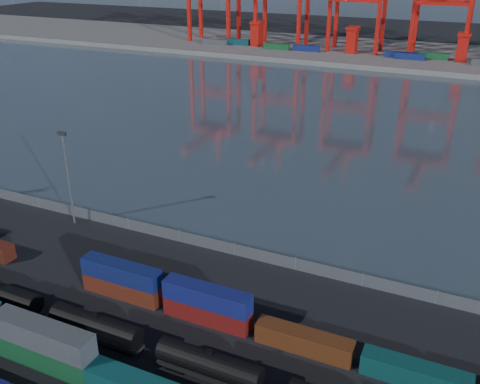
% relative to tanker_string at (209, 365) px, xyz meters
% --- Properties ---
extents(ground, '(700.00, 700.00, 0.00)m').
position_rel_tanker_string_xyz_m(ground, '(-8.77, -3.01, -1.96)').
color(ground, black).
rests_on(ground, ground).
extents(harbor_water, '(700.00, 700.00, 0.00)m').
position_rel_tanker_string_xyz_m(harbor_water, '(-8.77, 101.99, -1.96)').
color(harbor_water, '#313D47').
rests_on(harbor_water, ground).
extents(far_quay, '(700.00, 70.00, 2.00)m').
position_rel_tanker_string_xyz_m(far_quay, '(-8.77, 206.99, -0.96)').
color(far_quay, '#514F4C').
rests_on(far_quay, ground).
extents(container_row_mid, '(142.08, 2.68, 5.70)m').
position_rel_tanker_string_xyz_m(container_row_mid, '(-12.82, -5.86, 0.07)').
color(container_row_mid, '#3A3B3F').
rests_on(container_row_mid, ground).
extents(container_row_north, '(141.66, 2.40, 5.11)m').
position_rel_tanker_string_xyz_m(container_row_north, '(-12.91, 8.90, -0.05)').
color(container_row_north, navy).
rests_on(container_row_north, ground).
extents(tanker_string, '(136.74, 2.74, 3.92)m').
position_rel_tanker_string_xyz_m(tanker_string, '(0.00, 0.00, 0.00)').
color(tanker_string, black).
rests_on(tanker_string, ground).
extents(waterfront_fence, '(160.12, 0.12, 2.20)m').
position_rel_tanker_string_xyz_m(waterfront_fence, '(-8.77, 24.99, -0.96)').
color(waterfront_fence, '#595B5E').
rests_on(waterfront_fence, ground).
extents(yard_light_mast, '(1.60, 0.40, 16.60)m').
position_rel_tanker_string_xyz_m(yard_light_mast, '(-38.77, 22.99, 7.33)').
color(yard_light_mast, slate).
rests_on(yard_light_mast, ground).
extents(quay_containers, '(172.58, 10.99, 2.60)m').
position_rel_tanker_string_xyz_m(quay_containers, '(-19.77, 192.45, 1.34)').
color(quay_containers, navy).
rests_on(quay_containers, far_quay).
extents(straddle_carriers, '(140.00, 7.00, 11.10)m').
position_rel_tanker_string_xyz_m(straddle_carriers, '(-11.27, 196.99, 5.86)').
color(straddle_carriers, red).
rests_on(straddle_carriers, far_quay).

